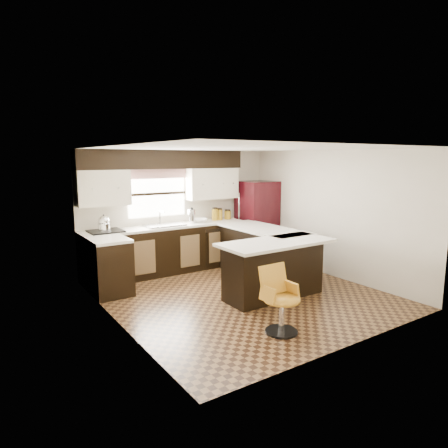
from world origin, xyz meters
TOP-DOWN VIEW (x-y plane):
  - floor at (0.00, 0.00)m, footprint 4.40×4.40m
  - ceiling at (0.00, 0.00)m, footprint 4.40×4.40m
  - wall_back at (0.00, 2.20)m, footprint 4.40×0.00m
  - wall_front at (0.00, -2.20)m, footprint 4.40×0.00m
  - wall_left at (-2.10, 0.00)m, footprint 0.00×4.40m
  - wall_right at (2.10, 0.00)m, footprint 0.00×4.40m
  - base_cab_back at (-0.45, 1.90)m, footprint 3.30×0.60m
  - base_cab_left at (-1.80, 1.25)m, footprint 0.60×0.70m
  - counter_back at (-0.45, 1.90)m, footprint 3.30×0.60m
  - counter_left at (-1.80, 1.25)m, footprint 0.60×0.70m
  - soffit at (-0.40, 2.03)m, footprint 3.40×0.35m
  - upper_cab_left at (-1.62, 2.03)m, footprint 0.94×0.35m
  - upper_cab_right at (0.68, 2.03)m, footprint 1.14×0.35m
  - window_pane at (-0.50, 2.18)m, footprint 1.20×0.02m
  - valance at (-0.50, 2.14)m, footprint 1.30×0.06m
  - sink at (-0.50, 1.88)m, footprint 0.75×0.45m
  - dishwasher at (0.55, 1.61)m, footprint 0.58×0.03m
  - cooktop at (-1.65, 1.88)m, footprint 0.58×0.50m
  - peninsula_long at (0.90, 0.62)m, footprint 0.60×1.95m
  - peninsula_return at (0.38, -0.35)m, footprint 1.65×0.60m
  - counter_pen_long at (0.95, 0.62)m, footprint 0.84×1.95m
  - counter_pen_return at (0.35, -0.44)m, footprint 1.89×0.84m
  - refrigerator at (1.71, 1.77)m, footprint 0.75×0.72m
  - bar_chair at (-0.44, -1.46)m, footprint 0.47×0.47m
  - kettle at (-1.67, 1.88)m, footprint 0.21×0.21m
  - percolator at (0.12, 1.90)m, footprint 0.15×0.15m
  - mixing_bowl at (0.32, 1.90)m, footprint 0.37×0.37m
  - canister_large at (0.69, 1.92)m, footprint 0.13×0.13m
  - canister_med at (0.81, 1.92)m, footprint 0.12×0.12m
  - canister_small at (1.01, 1.92)m, footprint 0.14×0.14m

SIDE VIEW (x-z plane):
  - floor at x=0.00m, z-range 0.00..0.00m
  - dishwasher at x=0.55m, z-range 0.04..0.82m
  - bar_chair at x=-0.44m, z-range 0.00..0.87m
  - base_cab_back at x=-0.45m, z-range 0.00..0.90m
  - base_cab_left at x=-1.80m, z-range 0.00..0.90m
  - peninsula_long at x=0.90m, z-range 0.00..0.90m
  - peninsula_return at x=0.38m, z-range 0.00..0.90m
  - refrigerator at x=1.71m, z-range 0.00..1.75m
  - counter_back at x=-0.45m, z-range 0.90..0.94m
  - counter_left at x=-1.80m, z-range 0.90..0.94m
  - counter_pen_long at x=0.95m, z-range 0.90..0.94m
  - counter_pen_return at x=0.35m, z-range 0.90..0.94m
  - cooktop at x=-1.65m, z-range 0.94..0.97m
  - sink at x=-0.50m, z-range 0.95..0.98m
  - mixing_bowl at x=0.32m, z-range 0.95..1.02m
  - canister_small at x=1.01m, z-range 0.95..1.12m
  - canister_med at x=0.81m, z-range 0.95..1.16m
  - canister_large at x=0.69m, z-range 0.95..1.19m
  - percolator at x=0.12m, z-range 0.95..1.22m
  - kettle at x=-1.67m, z-range 0.97..1.26m
  - wall_back at x=0.00m, z-range -1.00..3.40m
  - wall_front at x=0.00m, z-range -1.00..3.40m
  - wall_left at x=-2.10m, z-range -1.00..3.40m
  - wall_right at x=2.10m, z-range -1.00..3.40m
  - window_pane at x=-0.50m, z-range 1.10..2.00m
  - upper_cab_left at x=-1.62m, z-range 1.40..2.04m
  - upper_cab_right at x=0.68m, z-range 1.40..2.04m
  - valance at x=-0.50m, z-range 1.85..2.03m
  - soffit at x=-0.40m, z-range 2.04..2.40m
  - ceiling at x=0.00m, z-range 2.40..2.40m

